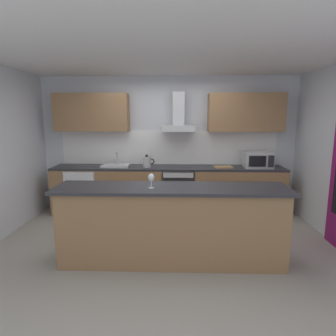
% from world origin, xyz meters
% --- Properties ---
extents(ground, '(5.94, 4.40, 0.02)m').
position_xyz_m(ground, '(0.00, 0.00, -0.01)').
color(ground, gray).
extents(ceiling, '(5.94, 4.40, 0.02)m').
position_xyz_m(ceiling, '(0.00, 0.00, 2.61)').
color(ceiling, white).
extents(wall_back, '(5.94, 0.12, 2.60)m').
position_xyz_m(wall_back, '(0.00, 1.76, 1.30)').
color(wall_back, silver).
rests_on(wall_back, ground).
extents(backsplash_tile, '(4.20, 0.02, 0.66)m').
position_xyz_m(backsplash_tile, '(0.00, 1.69, 1.23)').
color(backsplash_tile, white).
extents(counter_back, '(4.34, 0.60, 0.90)m').
position_xyz_m(counter_back, '(0.00, 1.38, 0.45)').
color(counter_back, olive).
rests_on(counter_back, ground).
extents(counter_island, '(2.87, 0.64, 0.99)m').
position_xyz_m(counter_island, '(0.11, -0.56, 0.50)').
color(counter_island, olive).
rests_on(counter_island, ground).
extents(upper_cabinets, '(4.29, 0.32, 0.70)m').
position_xyz_m(upper_cabinets, '(-0.00, 1.53, 1.91)').
color(upper_cabinets, olive).
extents(oven, '(0.60, 0.62, 0.80)m').
position_xyz_m(oven, '(0.20, 1.35, 0.46)').
color(oven, slate).
rests_on(oven, ground).
extents(refrigerator, '(0.58, 0.60, 0.85)m').
position_xyz_m(refrigerator, '(-1.61, 1.35, 0.43)').
color(refrigerator, white).
rests_on(refrigerator, ground).
extents(microwave, '(0.50, 0.38, 0.30)m').
position_xyz_m(microwave, '(1.66, 1.33, 1.05)').
color(microwave, '#B7BABC').
rests_on(microwave, counter_back).
extents(sink, '(0.50, 0.40, 0.26)m').
position_xyz_m(sink, '(-0.98, 1.37, 0.93)').
color(sink, silver).
rests_on(sink, counter_back).
extents(kettle, '(0.29, 0.15, 0.24)m').
position_xyz_m(kettle, '(-0.39, 1.32, 1.01)').
color(kettle, '#B7BABC').
rests_on(kettle, counter_back).
extents(range_hood, '(0.62, 0.45, 0.72)m').
position_xyz_m(range_hood, '(0.20, 1.48, 1.79)').
color(range_hood, '#B7BABC').
extents(wine_glass, '(0.08, 0.08, 0.18)m').
position_xyz_m(wine_glass, '(-0.13, -0.63, 1.11)').
color(wine_glass, silver).
rests_on(wine_glass, counter_island).
extents(chopping_board, '(0.36, 0.26, 0.02)m').
position_xyz_m(chopping_board, '(1.03, 1.33, 0.91)').
color(chopping_board, tan).
rests_on(chopping_board, counter_back).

